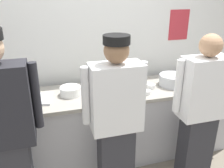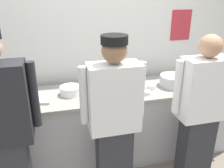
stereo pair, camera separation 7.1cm
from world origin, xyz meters
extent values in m
cube|color=silver|center=(0.00, 0.83, 1.35)|extent=(5.05, 0.10, 2.69)
cube|color=#B72D38|center=(1.15, 0.78, 1.52)|extent=(0.28, 0.01, 0.39)
cube|color=#B2B2B7|center=(0.00, 0.36, 0.42)|extent=(3.16, 0.63, 0.85)
cube|color=gray|center=(0.00, 0.36, 0.87)|extent=(3.22, 0.68, 0.04)
cylinder|color=#232328|center=(-0.68, -0.22, 1.18)|extent=(0.07, 0.07, 0.55)
cube|color=#2D2D33|center=(-0.02, -0.24, 0.39)|extent=(0.32, 0.20, 0.78)
cube|color=white|center=(-0.02, -0.24, 1.09)|extent=(0.45, 0.24, 0.62)
cylinder|color=white|center=(-0.28, -0.20, 1.12)|extent=(0.07, 0.07, 0.52)
cylinder|color=white|center=(0.24, -0.20, 1.12)|extent=(0.07, 0.07, 0.52)
sphere|color=#8C6647|center=(-0.02, -0.24, 1.51)|extent=(0.21, 0.21, 0.21)
cylinder|color=black|center=(-0.02, -0.24, 1.60)|extent=(0.22, 0.22, 0.07)
cube|color=#2D2D33|center=(0.86, -0.25, 0.39)|extent=(0.32, 0.20, 0.77)
cube|color=white|center=(0.86, -0.25, 1.08)|extent=(0.45, 0.24, 0.61)
cylinder|color=white|center=(0.60, -0.21, 1.11)|extent=(0.07, 0.07, 0.52)
sphere|color=tan|center=(0.86, -0.25, 1.50)|extent=(0.21, 0.21, 0.21)
cylinder|color=white|center=(-0.35, 0.37, 0.89)|extent=(0.23, 0.23, 0.01)
cylinder|color=white|center=(-0.35, 0.37, 0.90)|extent=(0.23, 0.23, 0.01)
cylinder|color=white|center=(-0.35, 0.37, 0.92)|extent=(0.23, 0.23, 0.01)
cylinder|color=white|center=(-0.35, 0.37, 0.93)|extent=(0.23, 0.23, 0.01)
cylinder|color=white|center=(-0.35, 0.37, 0.94)|extent=(0.23, 0.23, 0.01)
cylinder|color=white|center=(-0.35, 0.37, 0.95)|extent=(0.23, 0.23, 0.01)
cylinder|color=white|center=(-0.35, 0.37, 0.96)|extent=(0.23, 0.23, 0.01)
cylinder|color=white|center=(-0.35, 0.37, 0.98)|extent=(0.23, 0.23, 0.01)
cylinder|color=#B7BABF|center=(0.86, 0.32, 0.95)|extent=(0.32, 0.32, 0.13)
cube|color=#B7BABF|center=(-0.80, 0.36, 0.90)|extent=(0.55, 0.38, 0.02)
cylinder|color=#56A333|center=(0.04, 0.15, 0.97)|extent=(0.06, 0.06, 0.18)
cone|color=#56A333|center=(0.04, 0.15, 1.08)|extent=(0.05, 0.05, 0.04)
cylinder|color=white|center=(0.27, 0.24, 0.91)|extent=(0.10, 0.10, 0.04)
cylinder|color=red|center=(0.27, 0.24, 0.92)|extent=(0.08, 0.08, 0.01)
cylinder|color=white|center=(0.46, 0.17, 0.91)|extent=(0.10, 0.10, 0.04)
cylinder|color=red|center=(0.46, 0.17, 0.92)|extent=(0.08, 0.08, 0.01)
cylinder|color=white|center=(0.57, 0.30, 0.91)|extent=(0.10, 0.10, 0.05)
cylinder|color=red|center=(0.57, 0.30, 0.93)|extent=(0.08, 0.08, 0.01)
camera|label=1|loc=(-0.57, -2.03, 1.97)|focal=38.26mm
camera|label=2|loc=(-0.51, -2.05, 1.97)|focal=38.26mm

